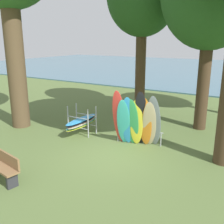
% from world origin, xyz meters
% --- Properties ---
extents(ground_plane, '(80.00, 80.00, 0.00)m').
position_xyz_m(ground_plane, '(0.00, 0.00, 0.00)').
color(ground_plane, '#566B38').
extents(leaning_board_pile, '(1.90, 1.20, 2.26)m').
position_xyz_m(leaning_board_pile, '(0.23, 1.22, 1.02)').
color(leaning_board_pile, red).
rests_on(leaning_board_pile, ground).
extents(board_storage_rack, '(1.15, 2.13, 1.25)m').
position_xyz_m(board_storage_rack, '(-2.48, 1.27, 0.52)').
color(board_storage_rack, '#9EA0A5').
rests_on(board_storage_rack, ground).
extents(park_bench, '(1.45, 0.65, 0.85)m').
position_xyz_m(park_bench, '(-1.95, -3.18, 0.45)').
color(park_bench, '#2D2D33').
rests_on(park_bench, ground).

